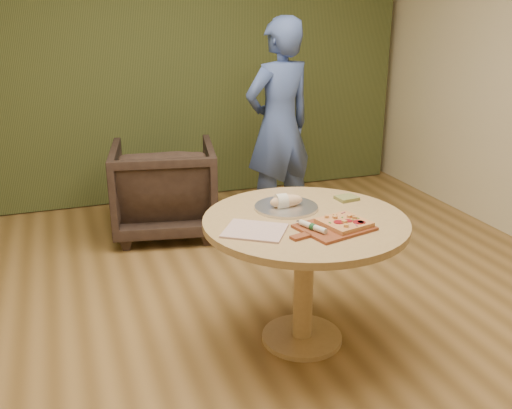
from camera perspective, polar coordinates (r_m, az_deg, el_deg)
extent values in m
cube|color=olive|center=(3.27, 1.45, -14.91)|extent=(5.00, 6.00, 0.02)
cube|color=beige|center=(5.63, -9.78, 14.83)|extent=(5.00, 0.02, 2.80)
cube|color=#323C1B|center=(5.52, -9.57, 14.75)|extent=(4.80, 0.14, 2.78)
cylinder|color=tan|center=(3.39, 4.60, -13.05)|extent=(0.46, 0.46, 0.03)
cylinder|color=tan|center=(3.22, 4.77, -7.96)|extent=(0.11, 0.11, 0.68)
cylinder|color=tan|center=(3.07, 4.96, -1.74)|extent=(1.11, 1.11, 0.04)
cube|color=brown|center=(2.94, 7.86, -2.28)|extent=(0.41, 0.36, 0.01)
cube|color=brown|center=(2.81, 4.46, -3.23)|extent=(0.11, 0.07, 0.01)
cube|color=tan|center=(2.96, 8.80, -1.79)|extent=(0.27, 0.27, 0.02)
cylinder|color=maroon|center=(2.94, 10.51, -1.75)|extent=(0.04, 0.04, 0.00)
cylinder|color=maroon|center=(2.92, 8.27, -1.75)|extent=(0.05, 0.05, 0.00)
cylinder|color=maroon|center=(2.94, 10.19, -1.74)|extent=(0.06, 0.06, 0.00)
cylinder|color=maroon|center=(2.95, 9.24, -1.61)|extent=(0.04, 0.04, 0.00)
cube|color=#DF9C53|center=(3.00, 7.90, -1.08)|extent=(0.02, 0.02, 0.01)
cube|color=#DF9C53|center=(2.87, 9.01, -2.09)|extent=(0.03, 0.03, 0.01)
cube|color=#DF9C53|center=(3.00, 9.71, -1.17)|extent=(0.03, 0.03, 0.01)
cube|color=#DF9C53|center=(2.97, 7.91, -1.26)|extent=(0.02, 0.02, 0.01)
cube|color=#DF9C53|center=(2.98, 7.08, -1.19)|extent=(0.02, 0.02, 0.01)
cube|color=#DF9C53|center=(2.99, 9.82, -1.27)|extent=(0.03, 0.03, 0.01)
cube|color=#DF9C53|center=(2.99, 9.30, -1.19)|extent=(0.02, 0.02, 0.01)
cube|color=#DF9C53|center=(2.92, 8.83, -1.72)|extent=(0.03, 0.03, 0.01)
cube|color=#246B23|center=(2.99, 10.18, -1.34)|extent=(0.01, 0.01, 0.00)
cube|color=#246B23|center=(2.96, 10.31, -1.63)|extent=(0.01, 0.01, 0.00)
cube|color=#246B23|center=(2.99, 8.63, -1.27)|extent=(0.01, 0.01, 0.00)
cube|color=#246B23|center=(2.94, 10.45, -1.78)|extent=(0.01, 0.01, 0.00)
cube|color=#246B23|center=(2.95, 8.88, -1.58)|extent=(0.01, 0.01, 0.00)
cube|color=#246B23|center=(2.91, 7.40, -1.82)|extent=(0.01, 0.01, 0.00)
cube|color=#246B23|center=(2.95, 9.11, -1.59)|extent=(0.01, 0.01, 0.00)
cube|color=#246B23|center=(2.99, 7.79, -1.28)|extent=(0.01, 0.01, 0.00)
cube|color=#246B23|center=(2.96, 9.65, -1.54)|extent=(0.01, 0.01, 0.00)
cube|color=#8C415C|center=(3.06, 8.72, -0.81)|extent=(0.03, 0.02, 0.00)
cube|color=#8C415C|center=(2.90, 10.01, -2.04)|extent=(0.01, 0.03, 0.00)
cube|color=#8C415C|center=(3.00, 9.84, -1.30)|extent=(0.01, 0.03, 0.00)
cylinder|color=beige|center=(2.87, 5.72, -2.23)|extent=(0.09, 0.17, 0.03)
cylinder|color=#194C26|center=(2.87, 5.72, -2.23)|extent=(0.04, 0.04, 0.03)
cube|color=silver|center=(2.93, 4.35, -1.73)|extent=(0.03, 0.04, 0.00)
cube|color=white|center=(2.88, -0.11, -2.63)|extent=(0.39, 0.37, 0.01)
cylinder|color=silver|center=(3.20, 3.04, -0.32)|extent=(0.35, 0.35, 0.01)
cylinder|color=silver|center=(3.20, 3.04, -0.23)|extent=(0.36, 0.36, 0.02)
ellipsoid|color=#E2B989|center=(3.19, 3.05, 0.35)|extent=(0.19, 0.08, 0.07)
cylinder|color=beige|center=(3.18, 2.55, 0.29)|extent=(0.06, 0.09, 0.09)
cube|color=#58602B|center=(3.38, 9.06, 0.64)|extent=(0.13, 0.11, 0.02)
imported|color=black|center=(4.77, -9.17, 2.03)|extent=(0.95, 0.91, 0.84)
imported|color=#3D5495|center=(4.75, 2.31, 7.82)|extent=(0.72, 0.57, 1.75)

